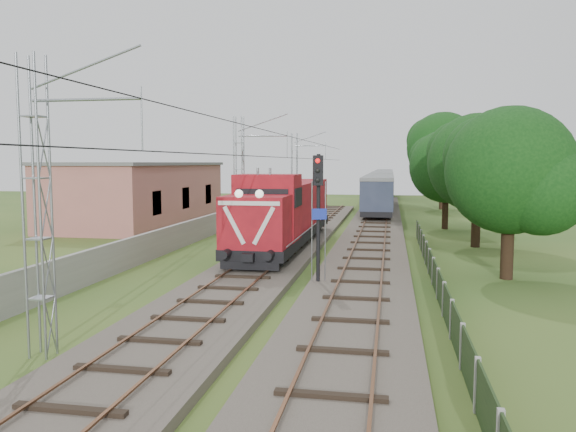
# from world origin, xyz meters

# --- Properties ---
(ground) EXTENTS (140.00, 140.00, 0.00)m
(ground) POSITION_xyz_m (0.00, 0.00, 0.00)
(ground) COLOR #315720
(ground) RESTS_ON ground
(track_main) EXTENTS (4.20, 70.00, 0.45)m
(track_main) POSITION_xyz_m (0.00, 7.00, 0.18)
(track_main) COLOR #6B6054
(track_main) RESTS_ON ground
(track_side) EXTENTS (4.20, 80.00, 0.45)m
(track_side) POSITION_xyz_m (5.00, 20.00, 0.18)
(track_side) COLOR #6B6054
(track_side) RESTS_ON ground
(catenary) EXTENTS (3.31, 70.00, 8.00)m
(catenary) POSITION_xyz_m (-2.95, 12.00, 4.05)
(catenary) COLOR gray
(catenary) RESTS_ON ground
(boundary_wall) EXTENTS (0.25, 40.00, 1.50)m
(boundary_wall) POSITION_xyz_m (-6.50, 12.00, 0.75)
(boundary_wall) COLOR #9E9E99
(boundary_wall) RESTS_ON ground
(station_building) EXTENTS (8.40, 20.40, 5.22)m
(station_building) POSITION_xyz_m (-15.00, 24.00, 2.63)
(station_building) COLOR #B26760
(station_building) RESTS_ON ground
(fence) EXTENTS (0.12, 32.00, 1.20)m
(fence) POSITION_xyz_m (8.00, 3.00, 0.60)
(fence) COLOR black
(fence) RESTS_ON ground
(locomotive) EXTENTS (3.12, 17.81, 4.52)m
(locomotive) POSITION_xyz_m (0.00, 11.40, 2.31)
(locomotive) COLOR black
(locomotive) RESTS_ON ground
(coach_rake) EXTENTS (2.85, 63.51, 3.29)m
(coach_rake) POSITION_xyz_m (5.00, 57.54, 2.39)
(coach_rake) COLOR black
(coach_rake) RESTS_ON ground
(signal_post) EXTENTS (0.60, 0.48, 5.55)m
(signal_post) POSITION_xyz_m (3.25, 1.39, 3.82)
(signal_post) COLOR black
(signal_post) RESTS_ON ground
(tree_a) EXTENTS (5.94, 5.65, 7.69)m
(tree_a) POSITION_xyz_m (11.40, 4.86, 4.80)
(tree_a) COLOR #331F15
(tree_a) RESTS_ON ground
(tree_b) EXTENTS (6.34, 6.03, 8.21)m
(tree_b) POSITION_xyz_m (11.44, 14.56, 5.12)
(tree_b) COLOR #331F15
(tree_b) RESTS_ON ground
(tree_c) EXTENTS (5.99, 5.70, 7.76)m
(tree_c) POSITION_xyz_m (10.47, 24.02, 4.84)
(tree_c) COLOR #331F15
(tree_c) RESTS_ON ground
(tree_d) EXTENTS (8.32, 7.92, 10.78)m
(tree_d) POSITION_xyz_m (11.89, 43.34, 6.73)
(tree_d) COLOR #331F15
(tree_d) RESTS_ON ground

